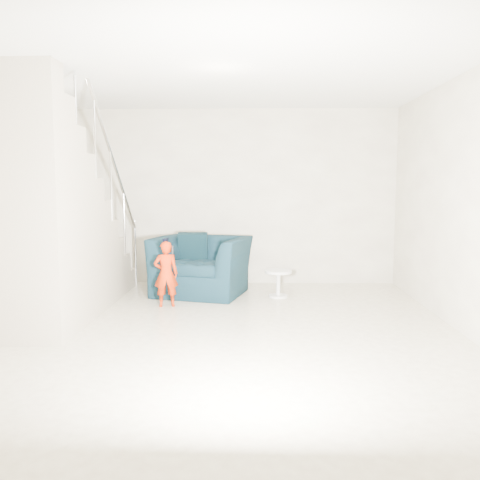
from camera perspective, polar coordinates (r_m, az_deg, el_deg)
name	(u,v)px	position (r m, az deg, el deg)	size (l,w,h in m)	color
floor	(222,333)	(5.39, -2.04, -10.42)	(5.50, 5.50, 0.00)	#9F927B
ceiling	(221,67)	(5.29, -2.16, 18.82)	(5.50, 5.50, 0.00)	silver
back_wall	(234,197)	(7.91, -0.72, 4.84)	(5.00, 5.00, 0.00)	#A09582
front_wall	(182,227)	(2.44, -6.57, 1.51)	(5.00, 5.00, 0.00)	#A09582
right_wall	(471,204)	(5.58, 24.48, 3.66)	(5.50, 5.50, 0.00)	#A09582
armchair	(201,265)	(7.22, -4.37, -2.87)	(1.24, 1.08, 0.81)	black
toddler	(166,274)	(6.51, -8.31, -3.79)	(0.31, 0.20, 0.84)	#A51005
side_table	(278,279)	(7.03, 4.32, -4.38)	(0.37, 0.37, 0.37)	silver
staircase	(51,237)	(6.20, -20.47, 0.31)	(1.02, 3.03, 3.62)	#ADA089
cushion	(193,247)	(7.45, -5.30, -0.74)	(0.43, 0.12, 0.41)	black
throw	(168,257)	(7.35, -8.09, -1.93)	(0.05, 0.52, 0.58)	black
phone	(172,250)	(6.42, -7.60, -1.12)	(0.02, 0.05, 0.10)	black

